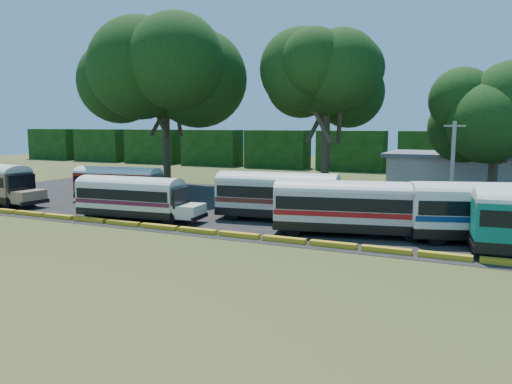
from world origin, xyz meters
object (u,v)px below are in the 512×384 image
at_px(tree_west, 165,71).
at_px(bus_red, 120,182).
at_px(bus_white_red, 347,205).
at_px(bus_cream_west, 133,195).

bearing_deg(tree_west, bus_red, -80.32).
xyz_separation_m(bus_red, tree_west, (-1.66, 9.76, 10.73)).
relative_size(bus_red, bus_white_red, 0.91).
bearing_deg(bus_red, bus_cream_west, -52.55).
distance_m(bus_red, tree_west, 14.60).
height_order(bus_red, bus_cream_west, bus_cream_west).
distance_m(bus_cream_west, tree_west, 21.04).
xyz_separation_m(bus_white_red, tree_west, (-23.70, 14.73, 10.59)).
relative_size(bus_red, tree_west, 0.56).
bearing_deg(tree_west, bus_cream_west, -63.40).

